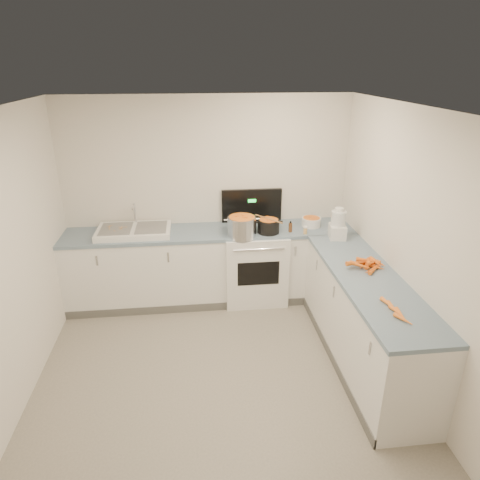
{
  "coord_description": "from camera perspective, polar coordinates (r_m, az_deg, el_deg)",
  "views": [
    {
      "loc": [
        -0.19,
        -3.14,
        2.83
      ],
      "look_at": [
        0.3,
        1.1,
        1.05
      ],
      "focal_mm": 32.0,
      "sensor_mm": 36.0,
      "label": 1
    }
  ],
  "objects": [
    {
      "name": "wooden_spoon",
      "position": [
        5.07,
        3.84,
        2.83
      ],
      "size": [
        0.28,
        0.34,
        0.02
      ],
      "primitive_type": "cylinder",
      "rotation": [
        1.57,
        0.0,
        0.67
      ],
      "color": "#AD7A47",
      "rests_on": "black_pot"
    },
    {
      "name": "wall_back",
      "position": [
        5.38,
        -4.3,
        5.5
      ],
      "size": [
        3.5,
        0.0,
        2.5
      ],
      "primitive_type": null,
      "rotation": [
        1.57,
        0.0,
        0.0
      ],
      "color": "silver",
      "rests_on": "ground"
    },
    {
      "name": "black_pot",
      "position": [
        5.11,
        3.81,
        1.75
      ],
      "size": [
        0.33,
        0.33,
        0.18
      ],
      "primitive_type": "cylinder",
      "rotation": [
        0.0,
        0.0,
        -0.34
      ],
      "color": "black",
      "rests_on": "stove"
    },
    {
      "name": "wall_right",
      "position": [
        4.01,
        23.0,
        -2.46
      ],
      "size": [
        0.0,
        4.0,
        2.5
      ],
      "primitive_type": null,
      "rotation": [
        1.57,
        0.0,
        -1.57
      ],
      "color": "silver",
      "rests_on": "ground"
    },
    {
      "name": "steel_pot",
      "position": [
        5.01,
        0.24,
        1.76
      ],
      "size": [
        0.44,
        0.44,
        0.25
      ],
      "primitive_type": "cylinder",
      "rotation": [
        0.0,
        0.0,
        0.41
      ],
      "color": "silver",
      "rests_on": "stove"
    },
    {
      "name": "peelings",
      "position": [
        5.29,
        -16.2,
        1.65
      ],
      "size": [
        0.25,
        0.24,
        0.01
      ],
      "color": "tan",
      "rests_on": "sink"
    },
    {
      "name": "mixing_bowl",
      "position": [
        5.38,
        9.47,
        2.39
      ],
      "size": [
        0.29,
        0.29,
        0.11
      ],
      "primitive_type": "cylinder",
      "rotation": [
        0.0,
        0.0,
        -0.25
      ],
      "color": "white",
      "rests_on": "counter_back"
    },
    {
      "name": "ceiling",
      "position": [
        3.16,
        -3.25,
        16.6
      ],
      "size": [
        3.5,
        4.0,
        0.0
      ],
      "primitive_type": null,
      "rotation": [
        3.14,
        0.0,
        0.0
      ],
      "color": "silver",
      "rests_on": "ground"
    },
    {
      "name": "extract_bottle",
      "position": [
        5.16,
        6.73,
        1.67
      ],
      "size": [
        0.04,
        0.04,
        0.11
      ],
      "primitive_type": "cylinder",
      "color": "#593319",
      "rests_on": "counter_back"
    },
    {
      "name": "stove",
      "position": [
        5.42,
        1.92,
        -3.13
      ],
      "size": [
        0.76,
        0.65,
        1.36
      ],
      "color": "white",
      "rests_on": "ground"
    },
    {
      "name": "food_processor",
      "position": [
        5.04,
        12.92,
        1.93
      ],
      "size": [
        0.21,
        0.24,
        0.37
      ],
      "color": "white",
      "rests_on": "counter_right"
    },
    {
      "name": "peeled_carrots",
      "position": [
        3.74,
        20.11,
        -8.9
      ],
      "size": [
        0.11,
        0.42,
        0.04
      ],
      "color": "orange",
      "rests_on": "counter_right"
    },
    {
      "name": "counter_right",
      "position": [
        4.48,
        16.25,
        -10.15
      ],
      "size": [
        0.62,
        2.2,
        0.94
      ],
      "color": "white",
      "rests_on": "ground"
    },
    {
      "name": "carrot_pile",
      "position": [
        4.45,
        16.69,
        -3.0
      ],
      "size": [
        0.41,
        0.33,
        0.09
      ],
      "color": "orange",
      "rests_on": "counter_right"
    },
    {
      "name": "floor",
      "position": [
        4.23,
        -2.46,
        -19.37
      ],
      "size": [
        3.5,
        4.0,
        0.0
      ],
      "primitive_type": null,
      "color": "gray",
      "rests_on": "ground"
    },
    {
      "name": "sink",
      "position": [
        5.23,
        -13.95,
        1.21
      ],
      "size": [
        0.86,
        0.52,
        0.31
      ],
      "color": "white",
      "rests_on": "counter_back"
    },
    {
      "name": "spice_jar",
      "position": [
        5.13,
        8.7,
        1.23
      ],
      "size": [
        0.04,
        0.04,
        0.08
      ],
      "primitive_type": "cylinder",
      "color": "#E5B266",
      "rests_on": "counter_back"
    },
    {
      "name": "counter_back",
      "position": [
        5.39,
        -3.91,
        -3.38
      ],
      "size": [
        3.5,
        0.62,
        0.94
      ],
      "color": "white",
      "rests_on": "ground"
    }
  ]
}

